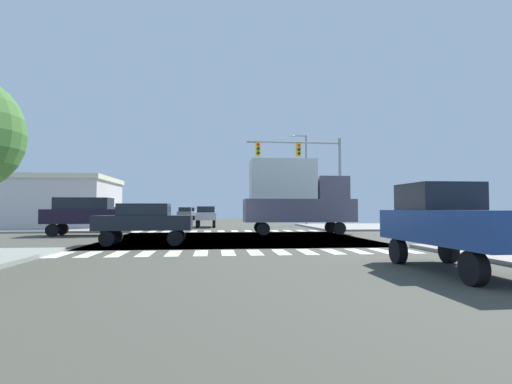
{
  "coord_description": "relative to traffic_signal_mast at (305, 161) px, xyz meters",
  "views": [
    {
      "loc": [
        -1.28,
        -22.13,
        1.62
      ],
      "look_at": [
        2.03,
        9.05,
        2.99
      ],
      "focal_mm": 27.79,
      "sensor_mm": 36.0,
      "label": 1
    }
  ],
  "objects": [
    {
      "name": "suv_middle_2",
      "position": [
        -14.79,
        -3.29,
        -3.8
      ],
      "size": [
        4.6,
        1.96,
        2.34
      ],
      "rotation": [
        0.0,
        0.0,
        4.71
      ],
      "color": "black",
      "rests_on": "ground"
    },
    {
      "name": "sidewalk_corner_ne",
      "position": [
        7.54,
        5.21,
        -5.13
      ],
      "size": [
        12.0,
        12.0,
        0.14
      ],
      "color": "gray",
      "rests_on": "ground"
    },
    {
      "name": "sidewalk_corner_nw",
      "position": [
        -18.46,
        5.21,
        -5.13
      ],
      "size": [
        12.0,
        12.0,
        0.14
      ],
      "color": "gray",
      "rests_on": "ground"
    },
    {
      "name": "crosswalk_near",
      "position": [
        -5.71,
        -14.09,
        -5.19
      ],
      "size": [
        13.5,
        2.0,
        0.01
      ],
      "color": "white",
      "rests_on": "ground"
    },
    {
      "name": "ground",
      "position": [
        -5.46,
        -6.79,
        -5.22
      ],
      "size": [
        90.0,
        90.0,
        0.05
      ],
      "color": "#444439"
    },
    {
      "name": "box_truck_outer_1",
      "position": [
        -1.43,
        -3.29,
        -2.63
      ],
      "size": [
        7.2,
        2.4,
        4.85
      ],
      "rotation": [
        0.0,
        0.0,
        4.71
      ],
      "color": "black",
      "rests_on": "ground"
    },
    {
      "name": "pickup_trailing_1",
      "position": [
        -0.46,
        -19.1,
        -3.91
      ],
      "size": [
        2.0,
        5.1,
        2.35
      ],
      "color": "black",
      "rests_on": "ground"
    },
    {
      "name": "street_lamp",
      "position": [
        2.23,
        9.96,
        0.17
      ],
      "size": [
        1.78,
        0.32,
        9.11
      ],
      "color": "gray",
      "rests_on": "ground"
    },
    {
      "name": "sedan_farside_1",
      "position": [
        -10.46,
        31.92,
        -4.08
      ],
      "size": [
        1.8,
        4.3,
        1.88
      ],
      "rotation": [
        0.0,
        0.0,
        3.14
      ],
      "color": "black",
      "rests_on": "ground"
    },
    {
      "name": "traffic_signal_mast",
      "position": [
        0.0,
        0.0,
        0.0
      ],
      "size": [
        7.18,
        0.55,
        7.01
      ],
      "color": "gray",
      "rests_on": "ground"
    },
    {
      "name": "crosswalk_far",
      "position": [
        -5.71,
        0.51,
        -5.19
      ],
      "size": [
        13.5,
        2.0,
        0.01
      ],
      "color": "white",
      "rests_on": "ground"
    },
    {
      "name": "sedan_inner_5",
      "position": [
        -10.46,
        23.2,
        -4.08
      ],
      "size": [
        1.8,
        4.3,
        1.88
      ],
      "rotation": [
        0.0,
        0.0,
        3.14
      ],
      "color": "black",
      "rests_on": "ground"
    },
    {
      "name": "sedan_leading_4",
      "position": [
        -7.46,
        7.35,
        -4.08
      ],
      "size": [
        1.8,
        4.3,
        1.88
      ],
      "rotation": [
        0.0,
        0.0,
        3.14
      ],
      "color": "black",
      "rests_on": "ground"
    },
    {
      "name": "bank_building",
      "position": [
        -23.54,
        7.41,
        -2.97
      ],
      "size": [
        17.12,
        8.98,
        4.44
      ],
      "color": "silver",
      "rests_on": "ground"
    },
    {
      "name": "sedan_crossing_2",
      "position": [
        -9.92,
        -10.29,
        -4.08
      ],
      "size": [
        4.3,
        1.8,
        1.88
      ],
      "rotation": [
        0.0,
        0.0,
        1.57
      ],
      "color": "black",
      "rests_on": "ground"
    }
  ]
}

